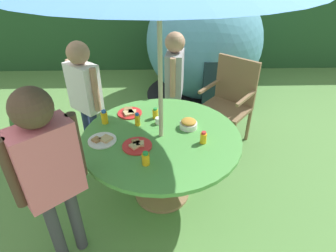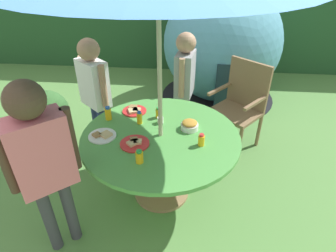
% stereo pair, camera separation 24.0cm
% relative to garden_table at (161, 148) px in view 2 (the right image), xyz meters
% --- Properties ---
extents(ground_plane, '(10.00, 10.00, 0.02)m').
position_rel_garden_table_xyz_m(ground_plane, '(0.00, 0.00, -0.56)').
color(ground_plane, '#548442').
extents(hedge_backdrop, '(9.00, 0.70, 1.62)m').
position_rel_garden_table_xyz_m(hedge_backdrop, '(0.00, 3.56, 0.26)').
color(hedge_backdrop, '#234C28').
rests_on(hedge_backdrop, ground_plane).
extents(garden_table, '(1.36, 1.36, 0.69)m').
position_rel_garden_table_xyz_m(garden_table, '(0.00, 0.00, 0.00)').
color(garden_table, '#93704C').
rests_on(garden_table, ground_plane).
extents(wooden_chair, '(0.67, 0.66, 0.99)m').
position_rel_garden_table_xyz_m(wooden_chair, '(0.81, 0.94, 0.00)').
color(wooden_chair, brown).
rests_on(wooden_chair, ground_plane).
extents(dome_tent, '(1.97, 1.97, 1.67)m').
position_rel_garden_table_xyz_m(dome_tent, '(0.64, 2.17, 0.28)').
color(dome_tent, teal).
rests_on(dome_tent, ground_plane).
extents(potted_plant, '(0.49, 0.49, 0.66)m').
position_rel_garden_table_xyz_m(potted_plant, '(-1.41, 0.74, -0.19)').
color(potted_plant, brown).
rests_on(potted_plant, ground_plane).
extents(child_in_grey_shirt, '(0.23, 0.43, 1.28)m').
position_rel_garden_table_xyz_m(child_in_grey_shirt, '(0.16, 1.03, 0.27)').
color(child_in_grey_shirt, '#3F3F47').
rests_on(child_in_grey_shirt, ground_plane).
extents(child_in_white_shirt, '(0.38, 0.36, 1.30)m').
position_rel_garden_table_xyz_m(child_in_white_shirt, '(-0.77, 0.66, 0.28)').
color(child_in_white_shirt, navy).
rests_on(child_in_white_shirt, ground_plane).
extents(child_in_pink_shirt, '(0.41, 0.40, 1.43)m').
position_rel_garden_table_xyz_m(child_in_pink_shirt, '(-0.71, -0.61, 0.36)').
color(child_in_pink_shirt, '#3F3F47').
rests_on(child_in_pink_shirt, ground_plane).
extents(snack_bowl, '(0.16, 0.16, 0.08)m').
position_rel_garden_table_xyz_m(snack_bowl, '(0.24, 0.11, 0.18)').
color(snack_bowl, white).
rests_on(snack_bowl, garden_table).
extents(plate_far_right, '(0.23, 0.23, 0.03)m').
position_rel_garden_table_xyz_m(plate_far_right, '(-0.49, -0.07, 0.15)').
color(plate_far_right, white).
rests_on(plate_far_right, garden_table).
extents(plate_center_back, '(0.24, 0.24, 0.03)m').
position_rel_garden_table_xyz_m(plate_center_back, '(-0.20, -0.15, 0.15)').
color(plate_center_back, red).
rests_on(plate_center_back, garden_table).
extents(plate_center_front, '(0.23, 0.23, 0.03)m').
position_rel_garden_table_xyz_m(plate_center_front, '(-0.30, 0.37, 0.15)').
color(plate_center_front, red).
rests_on(plate_center_front, garden_table).
extents(juice_bottle_near_left, '(0.06, 0.06, 0.11)m').
position_rel_garden_table_xyz_m(juice_bottle_near_left, '(-0.12, -0.37, 0.19)').
color(juice_bottle_near_left, yellow).
rests_on(juice_bottle_near_left, garden_table).
extents(juice_bottle_near_right, '(0.05, 0.05, 0.11)m').
position_rel_garden_table_xyz_m(juice_bottle_near_right, '(0.34, -0.12, 0.19)').
color(juice_bottle_near_right, yellow).
rests_on(juice_bottle_near_right, garden_table).
extents(juice_bottle_far_left, '(0.05, 0.05, 0.12)m').
position_rel_garden_table_xyz_m(juice_bottle_far_left, '(-0.21, 0.17, 0.20)').
color(juice_bottle_far_left, yellow).
rests_on(juice_bottle_far_left, garden_table).
extents(juice_bottle_mid_left, '(0.05, 0.05, 0.10)m').
position_rel_garden_table_xyz_m(juice_bottle_mid_left, '(-0.05, 0.29, 0.19)').
color(juice_bottle_mid_left, yellow).
rests_on(juice_bottle_mid_left, garden_table).
extents(juice_bottle_mid_right, '(0.06, 0.06, 0.13)m').
position_rel_garden_table_xyz_m(juice_bottle_mid_right, '(-0.51, 0.21, 0.20)').
color(juice_bottle_mid_right, yellow).
rests_on(juice_bottle_mid_right, garden_table).
extents(cup_near, '(0.06, 0.06, 0.06)m').
position_rel_garden_table_xyz_m(cup_near, '(-0.02, 0.19, 0.17)').
color(cup_near, white).
rests_on(cup_near, garden_table).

